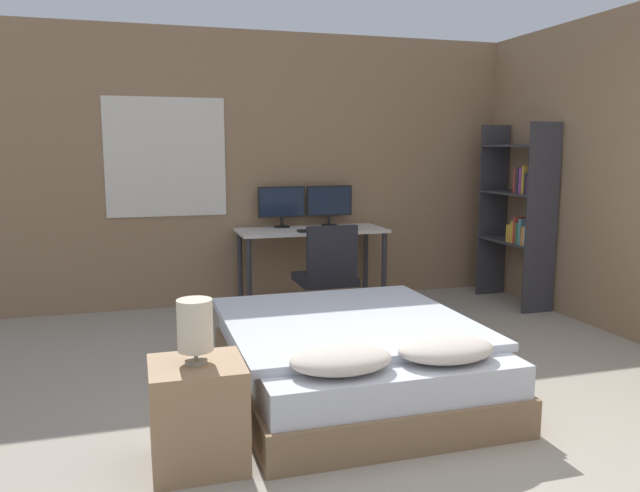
# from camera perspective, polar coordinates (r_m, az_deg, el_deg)

# --- Properties ---
(ground_plane) EXTENTS (20.00, 20.00, 0.00)m
(ground_plane) POSITION_cam_1_polar(r_m,az_deg,el_deg) (3.33, 17.60, -19.40)
(ground_plane) COLOR #9E9384
(wall_back) EXTENTS (12.00, 0.08, 2.70)m
(wall_back) POSITION_cam_1_polar(r_m,az_deg,el_deg) (6.46, -1.39, 7.05)
(wall_back) COLOR #8E7051
(wall_back) RESTS_ON ground_plane
(bed) EXTENTS (1.55, 1.90, 0.54)m
(bed) POSITION_cam_1_polar(r_m,az_deg,el_deg) (4.08, 2.92, -10.08)
(bed) COLOR #846647
(bed) RESTS_ON ground_plane
(nightstand) EXTENTS (0.46, 0.43, 0.53)m
(nightstand) POSITION_cam_1_polar(r_m,az_deg,el_deg) (3.24, -11.11, -14.86)
(nightstand) COLOR #997551
(nightstand) RESTS_ON ground_plane
(bedside_lamp) EXTENTS (0.17, 0.17, 0.32)m
(bedside_lamp) POSITION_cam_1_polar(r_m,az_deg,el_deg) (3.08, -11.36, -7.18)
(bedside_lamp) COLOR gray
(bedside_lamp) RESTS_ON nightstand
(desk) EXTENTS (1.44, 0.61, 0.78)m
(desk) POSITION_cam_1_polar(r_m,az_deg,el_deg) (6.14, -0.80, 0.65)
(desk) COLOR beige
(desk) RESTS_ON ground_plane
(monitor_left) EXTENTS (0.48, 0.16, 0.41)m
(monitor_left) POSITION_cam_1_polar(r_m,az_deg,el_deg) (6.24, -3.52, 3.86)
(monitor_left) COLOR black
(monitor_left) RESTS_ON desk
(monitor_right) EXTENTS (0.48, 0.16, 0.41)m
(monitor_right) POSITION_cam_1_polar(r_m,az_deg,el_deg) (6.37, 0.86, 3.98)
(monitor_right) COLOR black
(monitor_right) RESTS_ON desk
(keyboard) EXTENTS (0.37, 0.13, 0.02)m
(keyboard) POSITION_cam_1_polar(r_m,az_deg,el_deg) (5.94, -0.27, 1.43)
(keyboard) COLOR black
(keyboard) RESTS_ON desk
(computer_mouse) EXTENTS (0.07, 0.05, 0.04)m
(computer_mouse) POSITION_cam_1_polar(r_m,az_deg,el_deg) (6.02, 2.23, 1.61)
(computer_mouse) COLOR black
(computer_mouse) RESTS_ON desk
(office_chair) EXTENTS (0.52, 0.52, 0.91)m
(office_chair) POSITION_cam_1_polar(r_m,az_deg,el_deg) (5.51, 0.61, -3.57)
(office_chair) COLOR black
(office_chair) RESTS_ON ground_plane
(bookshelf) EXTENTS (0.34, 0.86, 1.80)m
(bookshelf) POSITION_cam_1_polar(r_m,az_deg,el_deg) (6.48, 17.96, 3.36)
(bookshelf) COLOR #333338
(bookshelf) RESTS_ON ground_plane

